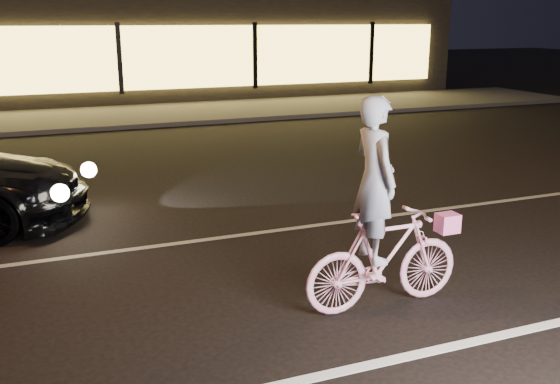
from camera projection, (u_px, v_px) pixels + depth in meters
name	position (u px, v px, depth m)	size (l,w,h in m)	color
ground	(322.00, 291.00, 6.66)	(90.00, 90.00, 0.00)	black
lane_stripe_near	(398.00, 359.00, 5.31)	(60.00, 0.12, 0.01)	silver
lane_stripe_far	(259.00, 233.00, 8.45)	(60.00, 0.10, 0.01)	gray
sidewalk	(132.00, 116.00, 18.28)	(30.00, 4.00, 0.12)	#383533
storefront	(103.00, 37.00, 23.06)	(25.40, 8.42, 4.20)	black
cyclist	(382.00, 236.00, 6.08)	(1.70, 0.58, 2.14)	#FD5090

